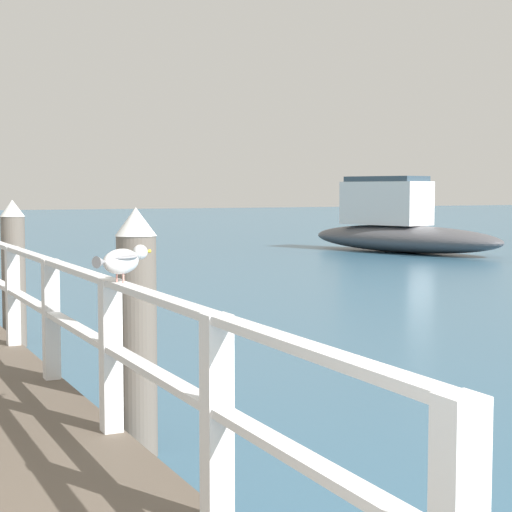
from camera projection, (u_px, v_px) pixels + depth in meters
name	position (u px, v px, depth m)	size (l,w,h in m)	color
dock_piling_near	(137.00, 332.00, 6.10)	(0.29, 0.29, 1.77)	#6B6056
dock_piling_far	(14.00, 273.00, 10.38)	(0.29, 0.29, 1.77)	#6B6056
seagull_foreground	(122.00, 260.00, 5.10)	(0.43, 0.29, 0.21)	white
boat_1	(398.00, 227.00, 26.16)	(3.90, 6.97, 2.29)	#4C4C51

